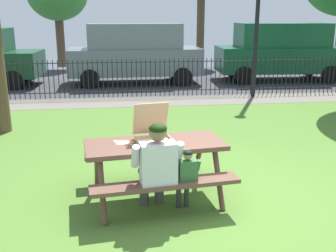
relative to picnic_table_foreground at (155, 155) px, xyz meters
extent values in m
cube|color=#517B2E|center=(0.84, 1.34, -0.61)|extent=(28.00, 11.05, 0.02)
cube|color=slate|center=(0.84, 6.16, -0.60)|extent=(28.00, 1.40, 0.01)
cube|color=#38383D|center=(0.84, 10.14, -0.60)|extent=(28.00, 6.55, 0.01)
cube|color=brown|center=(0.00, 0.00, 0.14)|extent=(1.88, 0.97, 0.06)
cube|color=brown|center=(0.07, -0.60, -0.16)|extent=(1.82, 0.50, 0.05)
cube|color=brown|center=(-0.07, 0.60, -0.16)|extent=(1.82, 0.50, 0.05)
cylinder|color=brown|center=(-0.68, -0.50, -0.24)|extent=(0.12, 0.44, 0.74)
cylinder|color=brown|center=(-0.78, 0.32, -0.24)|extent=(0.12, 0.44, 0.74)
cylinder|color=brown|center=(0.78, -0.32, -0.24)|extent=(0.12, 0.44, 0.74)
cylinder|color=brown|center=(0.68, 0.50, -0.24)|extent=(0.12, 0.44, 0.74)
cube|color=tan|center=(0.00, -0.07, 0.18)|extent=(0.53, 0.53, 0.01)
cube|color=silver|center=(0.00, -0.07, 0.19)|extent=(0.49, 0.49, 0.00)
cube|color=tan|center=(0.04, -0.29, 0.21)|extent=(0.46, 0.09, 0.04)
cube|color=tan|center=(-0.04, 0.15, 0.21)|extent=(0.46, 0.09, 0.04)
cube|color=tan|center=(-0.22, -0.11, 0.21)|extent=(0.09, 0.46, 0.04)
cube|color=tan|center=(0.22, -0.03, 0.21)|extent=(0.09, 0.46, 0.04)
cube|color=tan|center=(-0.04, 0.16, 0.46)|extent=(0.48, 0.23, 0.44)
cylinder|color=tan|center=(0.00, -0.07, 0.19)|extent=(0.39, 0.39, 0.01)
cylinder|color=#F5DD6D|center=(0.00, -0.07, 0.20)|extent=(0.36, 0.36, 0.00)
pyramid|color=#F6D17C|center=(-0.42, 0.06, 0.18)|extent=(0.28, 0.27, 0.01)
cube|color=tan|center=(-0.33, -0.02, 0.18)|extent=(0.14, 0.15, 0.02)
cylinder|color=#494949|center=(-0.17, -0.20, -0.38)|extent=(0.12, 0.12, 0.44)
cylinder|color=#494949|center=(-0.14, -0.41, -0.13)|extent=(0.20, 0.44, 0.15)
cylinder|color=#494949|center=(0.03, -0.18, -0.38)|extent=(0.12, 0.12, 0.44)
cylinder|color=#494949|center=(0.06, -0.39, -0.13)|extent=(0.20, 0.44, 0.15)
cube|color=silver|center=(-0.02, -0.61, 0.10)|extent=(0.44, 0.27, 0.52)
cylinder|color=silver|center=(-0.28, -0.59, 0.21)|extent=(0.11, 0.22, 0.31)
cylinder|color=silver|center=(0.24, -0.53, 0.21)|extent=(0.11, 0.22, 0.31)
sphere|color=#8C6647|center=(-0.02, -0.59, 0.48)|extent=(0.21, 0.21, 0.21)
ellipsoid|color=black|center=(-0.02, -0.60, 0.53)|extent=(0.21, 0.20, 0.12)
cylinder|color=#343434|center=(0.26, -0.35, -0.38)|extent=(0.06, 0.06, 0.44)
cylinder|color=#343434|center=(0.28, -0.46, -0.14)|extent=(0.11, 0.23, 0.08)
cylinder|color=#343434|center=(0.37, -0.34, -0.38)|extent=(0.06, 0.06, 0.44)
cylinder|color=#343434|center=(0.38, -0.45, -0.14)|extent=(0.11, 0.23, 0.08)
cube|color=#386638|center=(0.34, -0.56, -0.02)|extent=(0.24, 0.14, 0.28)
cylinder|color=#386638|center=(0.20, -0.55, 0.04)|extent=(0.06, 0.12, 0.16)
cylinder|color=#386638|center=(0.48, -0.52, 0.04)|extent=(0.06, 0.12, 0.16)
sphere|color=tan|center=(0.34, -0.55, 0.18)|extent=(0.11, 0.11, 0.11)
ellipsoid|color=black|center=(0.34, -0.56, 0.21)|extent=(0.11, 0.11, 0.06)
cylinder|color=black|center=(0.84, 6.86, 0.44)|extent=(19.43, 0.03, 0.03)
cylinder|color=black|center=(0.84, 6.86, -0.43)|extent=(19.43, 0.03, 0.03)
cylinder|color=black|center=(-3.74, 6.86, -0.04)|extent=(0.02, 0.02, 1.12)
cylinder|color=black|center=(-3.59, 6.86, -0.04)|extent=(0.02, 0.02, 1.12)
cylinder|color=black|center=(-3.45, 6.86, -0.04)|extent=(0.02, 0.02, 1.12)
cylinder|color=black|center=(-3.31, 6.86, -0.04)|extent=(0.02, 0.02, 1.12)
cylinder|color=black|center=(-3.17, 6.86, -0.04)|extent=(0.02, 0.02, 1.12)
cylinder|color=black|center=(-3.03, 6.86, -0.04)|extent=(0.02, 0.02, 1.12)
cylinder|color=black|center=(-2.89, 6.86, -0.04)|extent=(0.02, 0.02, 1.12)
cylinder|color=black|center=(-2.75, 6.86, -0.04)|extent=(0.02, 0.02, 1.12)
cylinder|color=black|center=(-2.61, 6.86, -0.04)|extent=(0.02, 0.02, 1.12)
cylinder|color=black|center=(-2.47, 6.86, -0.04)|extent=(0.02, 0.02, 1.12)
cylinder|color=black|center=(-2.33, 6.86, -0.04)|extent=(0.02, 0.02, 1.12)
cylinder|color=black|center=(-2.19, 6.86, -0.04)|extent=(0.02, 0.02, 1.12)
cylinder|color=black|center=(-2.05, 6.86, -0.04)|extent=(0.02, 0.02, 1.12)
cylinder|color=black|center=(-1.91, 6.86, -0.04)|extent=(0.02, 0.02, 1.12)
cylinder|color=black|center=(-1.76, 6.86, -0.04)|extent=(0.02, 0.02, 1.12)
cylinder|color=black|center=(-1.62, 6.86, -0.04)|extent=(0.02, 0.02, 1.12)
cylinder|color=black|center=(-1.48, 6.86, -0.04)|extent=(0.02, 0.02, 1.12)
cylinder|color=black|center=(-1.34, 6.86, -0.04)|extent=(0.02, 0.02, 1.12)
cylinder|color=black|center=(-1.20, 6.86, -0.04)|extent=(0.02, 0.02, 1.12)
cylinder|color=black|center=(-1.06, 6.86, -0.04)|extent=(0.02, 0.02, 1.12)
cylinder|color=black|center=(-0.92, 6.86, -0.04)|extent=(0.02, 0.02, 1.12)
cylinder|color=black|center=(-0.78, 6.86, -0.04)|extent=(0.02, 0.02, 1.12)
cylinder|color=black|center=(-0.64, 6.86, -0.04)|extent=(0.02, 0.02, 1.12)
cylinder|color=black|center=(-0.50, 6.86, -0.04)|extent=(0.02, 0.02, 1.12)
cylinder|color=black|center=(-0.36, 6.86, -0.04)|extent=(0.02, 0.02, 1.12)
cylinder|color=black|center=(-0.22, 6.86, -0.04)|extent=(0.02, 0.02, 1.12)
cylinder|color=black|center=(-0.07, 6.86, -0.04)|extent=(0.02, 0.02, 1.12)
cylinder|color=black|center=(0.07, 6.86, -0.04)|extent=(0.02, 0.02, 1.12)
cylinder|color=black|center=(0.21, 6.86, -0.04)|extent=(0.02, 0.02, 1.12)
cylinder|color=black|center=(0.35, 6.86, -0.04)|extent=(0.02, 0.02, 1.12)
cylinder|color=black|center=(0.49, 6.86, -0.04)|extent=(0.02, 0.02, 1.12)
cylinder|color=black|center=(0.63, 6.86, -0.04)|extent=(0.02, 0.02, 1.12)
cylinder|color=black|center=(0.77, 6.86, -0.04)|extent=(0.02, 0.02, 1.12)
cylinder|color=black|center=(0.91, 6.86, -0.04)|extent=(0.02, 0.02, 1.12)
cylinder|color=black|center=(1.05, 6.86, -0.04)|extent=(0.02, 0.02, 1.12)
cylinder|color=black|center=(1.19, 6.86, -0.04)|extent=(0.02, 0.02, 1.12)
cylinder|color=black|center=(1.33, 6.86, -0.04)|extent=(0.02, 0.02, 1.12)
cylinder|color=black|center=(1.47, 6.86, -0.04)|extent=(0.02, 0.02, 1.12)
cylinder|color=black|center=(1.61, 6.86, -0.04)|extent=(0.02, 0.02, 1.12)
cylinder|color=black|center=(1.76, 6.86, -0.04)|extent=(0.02, 0.02, 1.12)
cylinder|color=black|center=(1.90, 6.86, -0.04)|extent=(0.02, 0.02, 1.12)
cylinder|color=black|center=(2.04, 6.86, -0.04)|extent=(0.02, 0.02, 1.12)
cylinder|color=black|center=(2.18, 6.86, -0.04)|extent=(0.02, 0.02, 1.12)
cylinder|color=black|center=(2.32, 6.86, -0.04)|extent=(0.02, 0.02, 1.12)
cylinder|color=black|center=(2.46, 6.86, -0.04)|extent=(0.02, 0.02, 1.12)
cylinder|color=black|center=(2.60, 6.86, -0.04)|extent=(0.02, 0.02, 1.12)
cylinder|color=black|center=(2.74, 6.86, -0.04)|extent=(0.02, 0.02, 1.12)
cylinder|color=black|center=(2.88, 6.86, -0.04)|extent=(0.02, 0.02, 1.12)
cylinder|color=black|center=(3.02, 6.86, -0.04)|extent=(0.02, 0.02, 1.12)
cylinder|color=black|center=(3.16, 6.86, -0.04)|extent=(0.02, 0.02, 1.12)
cylinder|color=black|center=(3.30, 6.86, -0.04)|extent=(0.02, 0.02, 1.12)
cylinder|color=black|center=(3.44, 6.86, -0.04)|extent=(0.02, 0.02, 1.12)
cylinder|color=black|center=(3.59, 6.86, -0.04)|extent=(0.02, 0.02, 1.12)
cylinder|color=black|center=(3.73, 6.86, -0.04)|extent=(0.02, 0.02, 1.12)
cylinder|color=black|center=(3.87, 6.86, -0.04)|extent=(0.02, 0.02, 1.12)
cylinder|color=black|center=(4.01, 6.86, -0.04)|extent=(0.02, 0.02, 1.12)
cylinder|color=black|center=(4.15, 6.86, -0.04)|extent=(0.02, 0.02, 1.12)
cylinder|color=black|center=(4.29, 6.86, -0.04)|extent=(0.02, 0.02, 1.12)
cylinder|color=black|center=(4.43, 6.86, -0.04)|extent=(0.02, 0.02, 1.12)
cylinder|color=black|center=(4.57, 6.86, -0.04)|extent=(0.02, 0.02, 1.12)
cylinder|color=black|center=(4.71, 6.86, -0.04)|extent=(0.02, 0.02, 1.12)
cylinder|color=black|center=(4.85, 6.86, -0.04)|extent=(0.02, 0.02, 1.12)
cylinder|color=black|center=(4.99, 6.86, -0.04)|extent=(0.02, 0.02, 1.12)
cylinder|color=black|center=(5.13, 6.86, -0.04)|extent=(0.02, 0.02, 1.12)
cylinder|color=black|center=(5.28, 6.86, -0.04)|extent=(0.02, 0.02, 1.12)
cylinder|color=black|center=(5.42, 6.86, -0.04)|extent=(0.02, 0.02, 1.12)
cylinder|color=black|center=(5.56, 6.86, -0.04)|extent=(0.02, 0.02, 1.12)
cylinder|color=black|center=(5.70, 6.86, -0.04)|extent=(0.02, 0.02, 1.12)
cylinder|color=black|center=(5.84, 6.86, -0.04)|extent=(0.02, 0.02, 1.12)
cylinder|color=black|center=(5.98, 6.86, -0.04)|extent=(0.02, 0.02, 1.12)
cylinder|color=black|center=(6.12, 6.86, -0.04)|extent=(0.02, 0.02, 1.12)
cylinder|color=black|center=(6.26, 6.86, -0.04)|extent=(0.02, 0.02, 1.12)
cylinder|color=black|center=(3.52, 6.46, 1.51)|extent=(0.12, 0.12, 4.22)
cylinder|color=black|center=(-3.87, 8.39, -0.28)|extent=(0.64, 0.14, 0.64)
cylinder|color=black|center=(-3.78, 10.19, -0.28)|extent=(0.64, 0.14, 0.64)
cube|color=slate|center=(0.13, 9.36, 0.19)|extent=(4.65, 1.96, 0.90)
cube|color=slate|center=(0.13, 9.36, 1.06)|extent=(3.24, 1.70, 0.84)
cube|color=#262D38|center=(1.17, 9.39, 1.06)|extent=(0.08, 1.56, 0.71)
cylinder|color=black|center=(1.72, 8.48, -0.28)|extent=(0.64, 0.13, 0.64)
cylinder|color=black|center=(1.67, 10.32, -0.28)|extent=(0.64, 0.13, 0.64)
cylinder|color=black|center=(-1.41, 8.40, -0.28)|extent=(0.64, 0.13, 0.64)
cylinder|color=black|center=(-1.46, 10.24, -0.28)|extent=(0.64, 0.13, 0.64)
cube|color=#155131|center=(5.49, 9.36, 0.19)|extent=(4.68, 2.06, 0.90)
cube|color=#155131|center=(5.49, 9.36, 1.06)|extent=(3.27, 1.77, 0.84)
cube|color=#262D38|center=(6.53, 9.31, 1.06)|extent=(0.12, 1.56, 0.71)
cylinder|color=black|center=(7.01, 8.37, -0.28)|extent=(0.64, 0.14, 0.64)
cylinder|color=black|center=(7.10, 10.21, -0.28)|extent=(0.64, 0.14, 0.64)
cylinder|color=black|center=(3.89, 8.52, -0.28)|extent=(0.64, 0.14, 0.64)
cylinder|color=black|center=(3.98, 10.36, -0.28)|extent=(0.64, 0.14, 0.64)
cylinder|color=brown|center=(-3.09, 14.36, 0.55)|extent=(0.38, 0.38, 2.30)
cylinder|color=brown|center=(3.49, 14.36, 1.11)|extent=(0.37, 0.37, 3.41)
camera|label=1|loc=(-0.43, -4.94, 1.78)|focal=42.69mm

